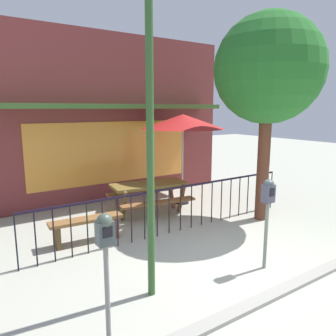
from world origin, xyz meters
The scene contains 11 objects.
ground centered at (0.00, 0.00, 0.00)m, with size 40.00×40.00×0.00m, color #A9AA9A.
pub_storefront centered at (0.00, 5.02, 2.28)m, with size 7.22×1.41×4.57m.
patio_fence_front centered at (0.00, 1.80, 0.66)m, with size 6.09×0.04×0.97m.
picnic_table_left centered at (0.14, 3.10, 0.61)m, with size 1.96×1.58×0.79m.
patio_umbrella centered at (1.36, 3.41, 2.21)m, with size 2.17×2.17×2.41m.
patio_bench centered at (-1.72, 2.31, 0.35)m, with size 1.42×0.41×0.48m.
parking_meter_near centered at (0.33, -0.29, 1.14)m, with size 0.18×0.17×1.48m.
parking_meter_far centered at (-2.44, -0.43, 1.14)m, with size 0.18×0.17×1.48m.
street_tree centered at (2.15, 1.36, 3.37)m, with size 2.37×2.37×4.59m.
street_lamp centered at (-1.58, 0.07, 2.75)m, with size 0.28×0.28×4.25m.
curb_edge centered at (0.00, -0.91, 0.00)m, with size 10.11×0.20×0.11m, color gray.
Camera 1 is at (-3.67, -3.51, 2.56)m, focal length 34.58 mm.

